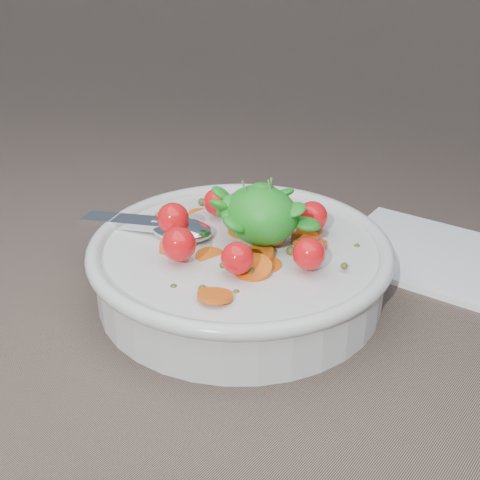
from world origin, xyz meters
The scene contains 3 objects.
ground centered at (0.00, 0.00, 0.00)m, with size 6.00×6.00×0.00m, color #705D50.
bowl centered at (-0.02, 0.03, 0.03)m, with size 0.26×0.25×0.10m.
napkin centered at (0.08, 0.19, 0.00)m, with size 0.15×0.13×0.01m, color white.
Camera 1 is at (0.25, -0.30, 0.27)m, focal length 45.00 mm.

